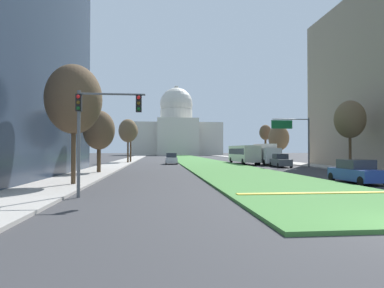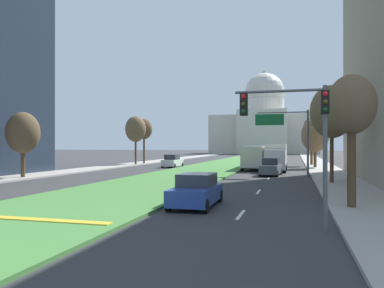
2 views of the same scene
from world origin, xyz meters
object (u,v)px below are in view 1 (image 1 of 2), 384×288
(street_tree_right_far, at_px, (279,138))
(sedan_midblock, at_px, (281,161))
(overhead_guide_sign, at_px, (295,132))
(street_tree_left_near, at_px, (74,100))
(traffic_light_near_left, at_px, (97,119))
(street_tree_left_mid, at_px, (99,130))
(box_truck_delivery, at_px, (267,154))
(sedan_lead_stopped, at_px, (357,172))
(sedan_distant, at_px, (171,159))
(street_tree_right_distant, at_px, (265,133))
(street_tree_left_distant, at_px, (131,131))
(city_bus, at_px, (243,153))
(capitol_building, at_px, (176,131))
(street_tree_left_far, at_px, (128,131))
(street_tree_right_mid, at_px, (350,120))

(street_tree_right_far, height_order, sedan_midblock, street_tree_right_far)
(overhead_guide_sign, height_order, street_tree_left_near, street_tree_left_near)
(traffic_light_near_left, height_order, sedan_midblock, traffic_light_near_left)
(street_tree_left_mid, distance_m, box_truck_delivery, 27.24)
(sedan_lead_stopped, relative_size, sedan_distant, 1.05)
(street_tree_right_distant, height_order, sedan_distant, street_tree_right_distant)
(traffic_light_near_left, xyz_separation_m, overhead_guide_sign, (20.76, 25.03, 0.83))
(street_tree_left_near, relative_size, sedan_distant, 1.82)
(traffic_light_near_left, relative_size, street_tree_left_mid, 0.85)
(street_tree_left_distant, bearing_deg, street_tree_right_far, -8.57)
(street_tree_left_mid, bearing_deg, box_truck_delivery, 35.82)
(sedan_midblock, bearing_deg, box_truck_delivery, 88.08)
(overhead_guide_sign, xyz_separation_m, street_tree_right_far, (3.24, 14.56, -0.26))
(street_tree_right_far, relative_size, street_tree_left_distant, 0.91)
(street_tree_left_near, relative_size, street_tree_right_distant, 1.08)
(sedan_lead_stopped, relative_size, city_bus, 0.40)
(sedan_lead_stopped, xyz_separation_m, sedan_distant, (-11.53, 31.55, 0.06))
(capitol_building, xyz_separation_m, traffic_light_near_left, (-10.79, -127.04, -6.77))
(sedan_distant, distance_m, city_bus, 11.62)
(overhead_guide_sign, bearing_deg, street_tree_left_distant, 140.90)
(street_tree_left_far, bearing_deg, box_truck_delivery, -21.73)
(street_tree_left_distant, distance_m, city_bus, 20.58)
(street_tree_left_near, relative_size, street_tree_left_mid, 1.27)
(sedan_midblock, relative_size, sedan_distant, 1.06)
(sedan_lead_stopped, distance_m, box_truck_delivery, 27.21)
(traffic_light_near_left, xyz_separation_m, street_tree_right_distant, (23.83, 46.26, 1.77))
(street_tree_right_distant, xyz_separation_m, sedan_distant, (-18.76, -9.70, -4.73))
(capitol_building, relative_size, box_truck_delivery, 5.88)
(street_tree_right_far, bearing_deg, street_tree_left_mid, -138.81)
(sedan_midblock, bearing_deg, street_tree_left_mid, -156.31)
(street_tree_right_far, xyz_separation_m, sedan_distant, (-18.93, -3.03, -3.54))
(overhead_guide_sign, bearing_deg, street_tree_left_near, -139.36)
(street_tree_left_far, height_order, city_bus, street_tree_left_far)
(street_tree_right_mid, bearing_deg, street_tree_left_near, -153.78)
(capitol_building, height_order, box_truck_delivery, capitol_building)
(capitol_building, relative_size, sedan_distant, 8.84)
(capitol_building, height_order, street_tree_left_distant, capitol_building)
(street_tree_left_mid, bearing_deg, city_bus, 44.99)
(city_bus, bearing_deg, street_tree_left_near, -122.02)
(street_tree_left_near, bearing_deg, sedan_lead_stopped, -0.50)
(capitol_building, xyz_separation_m, street_tree_left_far, (-12.96, -86.43, -5.04))
(capitol_building, distance_m, street_tree_right_distant, 81.98)
(street_tree_right_distant, distance_m, sedan_midblock, 21.58)
(capitol_building, distance_m, city_bus, 92.13)
(traffic_light_near_left, xyz_separation_m, street_tree_right_mid, (24.20, 18.26, 1.88))
(city_bus, bearing_deg, box_truck_delivery, -52.33)
(sedan_distant, bearing_deg, street_tree_right_far, 9.10)
(street_tree_right_distant, distance_m, sedan_lead_stopped, 42.15)
(street_tree_left_distant, distance_m, sedan_lead_stopped, 43.02)
(capitol_building, relative_size, overhead_guide_sign, 5.79)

